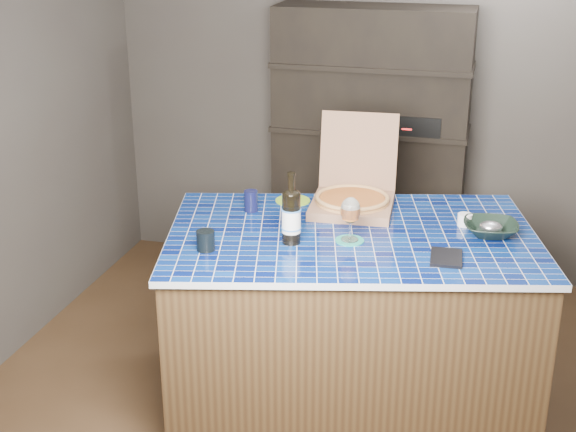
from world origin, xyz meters
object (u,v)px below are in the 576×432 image
(pizza_box, at_px, (353,197))
(dvd_case, at_px, (446,258))
(bowl, at_px, (491,229))
(kitchen_island, at_px, (349,321))
(mead_bottle, at_px, (291,216))
(wine_glass, at_px, (350,211))

(pizza_box, height_order, dvd_case, pizza_box)
(dvd_case, xyz_separation_m, bowl, (0.18, 0.33, 0.02))
(kitchen_island, bearing_deg, pizza_box, 86.56)
(mead_bottle, bearing_deg, wine_glass, 18.89)
(kitchen_island, distance_m, dvd_case, 0.68)
(kitchen_island, bearing_deg, wine_glass, -99.67)
(wine_glass, distance_m, dvd_case, 0.47)
(mead_bottle, relative_size, wine_glass, 1.64)
(mead_bottle, xyz_separation_m, dvd_case, (0.69, -0.00, -0.12))
(pizza_box, xyz_separation_m, dvd_case, (0.50, -0.51, -0.05))
(dvd_case, bearing_deg, kitchen_island, 153.38)
(dvd_case, distance_m, bowl, 0.38)
(pizza_box, height_order, bowl, pizza_box)
(pizza_box, distance_m, bowl, 0.70)
(wine_glass, height_order, dvd_case, wine_glass)
(pizza_box, xyz_separation_m, wine_glass, (0.06, -0.42, 0.08))
(kitchen_island, bearing_deg, dvd_case, -36.79)
(dvd_case, bearing_deg, pizza_box, 131.14)
(wine_glass, distance_m, bowl, 0.67)
(mead_bottle, bearing_deg, dvd_case, -0.35)
(pizza_box, relative_size, mead_bottle, 1.53)
(mead_bottle, distance_m, bowl, 0.93)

